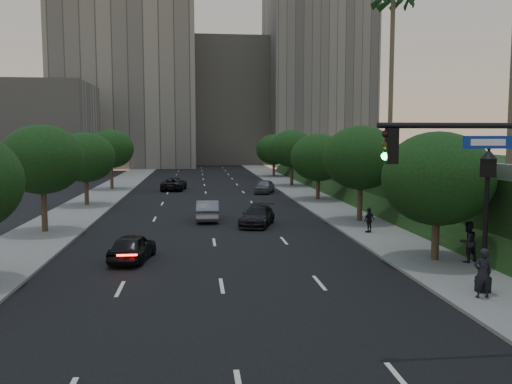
{
  "coord_description": "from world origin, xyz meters",
  "views": [
    {
      "loc": [
        -0.96,
        -16.24,
        6.03
      ],
      "look_at": [
        1.6,
        6.92,
        3.6
      ],
      "focal_mm": 38.0,
      "sensor_mm": 36.0,
      "label": 1
    }
  ],
  "objects": [
    {
      "name": "parapet_wall",
      "position": [
        13.5,
        28.0,
        4.35
      ],
      "size": [
        0.35,
        90.0,
        0.7
      ],
      "primitive_type": "cube",
      "color": "slate",
      "rests_on": "embankment"
    },
    {
      "name": "sedan_far_left",
      "position": [
        -3.44,
        44.08,
        0.71
      ],
      "size": [
        2.91,
        5.32,
        1.41
      ],
      "primitive_type": "imported",
      "rotation": [
        0.0,
        0.0,
        3.03
      ],
      "color": "black",
      "rests_on": "ground"
    },
    {
      "name": "tree_left_b",
      "position": [
        -10.3,
        18.0,
        4.58
      ],
      "size": [
        5.0,
        5.0,
        6.71
      ],
      "color": "#38281C",
      "rests_on": "ground"
    },
    {
      "name": "tree_right_b",
      "position": [
        10.3,
        20.0,
        4.52
      ],
      "size": [
        5.2,
        5.2,
        6.74
      ],
      "color": "#38281C",
      "rests_on": "ground"
    },
    {
      "name": "embankment",
      "position": [
        22.0,
        28.0,
        2.0
      ],
      "size": [
        18.0,
        90.0,
        4.0
      ],
      "primitive_type": "cube",
      "color": "black",
      "rests_on": "ground"
    },
    {
      "name": "tree_right_d",
      "position": [
        10.3,
        47.0,
        4.52
      ],
      "size": [
        5.2,
        5.2,
        6.74
      ],
      "color": "#38281C",
      "rests_on": "ground"
    },
    {
      "name": "street_lamp",
      "position": [
        9.79,
        2.71,
        2.63
      ],
      "size": [
        0.64,
        0.64,
        5.62
      ],
      "color": "black",
      "rests_on": "ground"
    },
    {
      "name": "office_block_left",
      "position": [
        -14.0,
        92.0,
        16.0
      ],
      "size": [
        26.0,
        20.0,
        32.0
      ],
      "primitive_type": "cube",
      "color": "gray",
      "rests_on": "ground"
    },
    {
      "name": "palm_far",
      "position": [
        16.0,
        30.0,
        17.64
      ],
      "size": [
        3.2,
        3.2,
        15.5
      ],
      "color": "#4C4233",
      "rests_on": "embankment"
    },
    {
      "name": "office_block_filler",
      "position": [
        -26.0,
        70.0,
        7.0
      ],
      "size": [
        18.0,
        16.0,
        14.0
      ],
      "primitive_type": "cube",
      "color": "#9A978D",
      "rests_on": "ground"
    },
    {
      "name": "tree_left_d",
      "position": [
        -10.3,
        45.0,
        4.58
      ],
      "size": [
        5.0,
        5.0,
        6.71
      ],
      "color": "#38281C",
      "rests_on": "ground"
    },
    {
      "name": "road_surface",
      "position": [
        0.0,
        30.0,
        0.01
      ],
      "size": [
        16.0,
        140.0,
        0.02
      ],
      "primitive_type": "cube",
      "color": "black",
      "rests_on": "ground"
    },
    {
      "name": "tree_right_c",
      "position": [
        10.3,
        33.0,
        4.02
      ],
      "size": [
        5.2,
        5.2,
        6.24
      ],
      "color": "#38281C",
      "rests_on": "ground"
    },
    {
      "name": "sedan_far_right",
      "position": [
        6.15,
        39.95,
        0.71
      ],
      "size": [
        2.89,
        4.46,
        1.41
      ],
      "primitive_type": "imported",
      "rotation": [
        0.0,
        0.0,
        -0.32
      ],
      "color": "#515358",
      "rests_on": "ground"
    },
    {
      "name": "sedan_mid_left",
      "position": [
        -0.18,
        22.11,
        0.74
      ],
      "size": [
        1.7,
        4.51,
        1.47
      ],
      "primitive_type": "imported",
      "rotation": [
        0.0,
        0.0,
        3.11
      ],
      "color": "slate",
      "rests_on": "ground"
    },
    {
      "name": "sidewalk_left",
      "position": [
        -10.25,
        30.0,
        0.07
      ],
      "size": [
        4.5,
        140.0,
        0.15
      ],
      "primitive_type": "cube",
      "color": "slate",
      "rests_on": "ground"
    },
    {
      "name": "office_block_mid",
      "position": [
        6.0,
        102.0,
        13.0
      ],
      "size": [
        22.0,
        18.0,
        26.0
      ],
      "primitive_type": "cube",
      "color": "#9A978D",
      "rests_on": "ground"
    },
    {
      "name": "pedestrian_c",
      "position": [
        9.49,
        15.41,
        0.91
      ],
      "size": [
        0.95,
        0.8,
        1.52
      ],
      "primitive_type": "imported",
      "rotation": [
        0.0,
        0.0,
        3.72
      ],
      "color": "black",
      "rests_on": "sidewalk_right"
    },
    {
      "name": "tree_right_a",
      "position": [
        10.3,
        8.0,
        4.02
      ],
      "size": [
        5.2,
        5.2,
        6.24
      ],
      "color": "#38281C",
      "rests_on": "ground"
    },
    {
      "name": "sedan_near_left",
      "position": [
        -4.07,
        9.94,
        0.67
      ],
      "size": [
        2.24,
        4.16,
        1.35
      ],
      "primitive_type": "imported",
      "rotation": [
        0.0,
        0.0,
        2.97
      ],
      "color": "black",
      "rests_on": "ground"
    },
    {
      "name": "tree_right_e",
      "position": [
        10.3,
        62.0,
        4.02
      ],
      "size": [
        5.2,
        5.2,
        6.24
      ],
      "color": "#38281C",
      "rests_on": "ground"
    },
    {
      "name": "pedestrian_a",
      "position": [
        9.36,
        1.99,
        1.06
      ],
      "size": [
        0.71,
        0.5,
        1.82
      ],
      "primitive_type": "imported",
      "rotation": [
        0.0,
        0.0,
        3.04
      ],
      "color": "black",
      "rests_on": "sidewalk_right"
    },
    {
      "name": "pedestrian_b",
      "position": [
        11.59,
        7.36,
        1.11
      ],
      "size": [
        1.1,
        0.96,
        1.92
      ],
      "primitive_type": "imported",
      "rotation": [
        0.0,
        0.0,
        3.43
      ],
      "color": "black",
      "rests_on": "sidewalk_right"
    },
    {
      "name": "tree_left_c",
      "position": [
        -10.3,
        31.0,
        4.21
      ],
      "size": [
        5.0,
        5.0,
        6.34
      ],
      "color": "#38281C",
      "rests_on": "ground"
    },
    {
      "name": "ground",
      "position": [
        0.0,
        0.0,
        0.0
      ],
      "size": [
        160.0,
        160.0,
        0.0
      ],
      "primitive_type": "plane",
      "color": "black",
      "rests_on": "ground"
    },
    {
      "name": "office_block_right",
      "position": [
        24.0,
        96.0,
        18.0
      ],
      "size": [
        20.0,
        22.0,
        36.0
      ],
      "primitive_type": "cube",
      "color": "slate",
      "rests_on": "ground"
    },
    {
      "name": "sedan_near_right",
      "position": [
        3.07,
        19.44,
        0.66
      ],
      "size": [
        3.14,
        4.91,
        1.33
      ],
      "primitive_type": "imported",
      "rotation": [
        0.0,
        0.0,
        -0.3
      ],
      "color": "black",
      "rests_on": "ground"
    },
    {
      "name": "sidewalk_right",
      "position": [
        10.25,
        30.0,
        0.07
      ],
      "size": [
        4.5,
        140.0,
        0.15
      ],
      "primitive_type": "cube",
      "color": "slate",
      "rests_on": "ground"
    }
  ]
}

